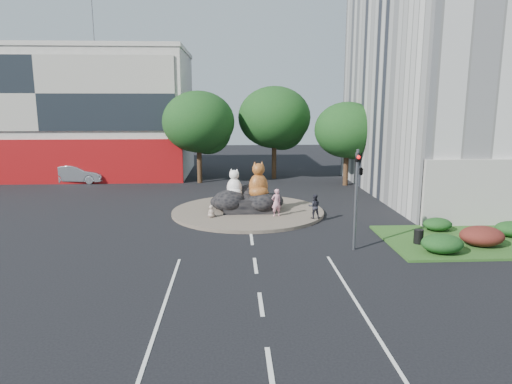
% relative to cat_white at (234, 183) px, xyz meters
% --- Properties ---
extents(ground, '(120.00, 120.00, 0.00)m').
position_rel_cat_white_xyz_m(ground, '(0.89, -9.97, -2.05)').
color(ground, black).
rests_on(ground, ground).
extents(roundabout_island, '(10.00, 10.00, 0.20)m').
position_rel_cat_white_xyz_m(roundabout_island, '(0.89, 0.03, -1.95)').
color(roundabout_island, brown).
rests_on(roundabout_island, ground).
extents(rock_plinth, '(3.20, 2.60, 0.90)m').
position_rel_cat_white_xyz_m(rock_plinth, '(0.89, 0.03, -1.40)').
color(rock_plinth, black).
rests_on(rock_plinth, roundabout_island).
extents(shophouse_block, '(25.20, 12.30, 17.40)m').
position_rel_cat_white_xyz_m(shophouse_block, '(-17.12, 17.95, 4.14)').
color(shophouse_block, beige).
rests_on(shophouse_block, ground).
extents(grass_verge, '(10.00, 6.00, 0.12)m').
position_rel_cat_white_xyz_m(grass_verge, '(12.89, -6.97, -1.99)').
color(grass_verge, '#1E4918').
rests_on(grass_verge, ground).
extents(tree_left, '(6.46, 6.46, 8.27)m').
position_rel_cat_white_xyz_m(tree_left, '(-3.04, 12.10, 3.20)').
color(tree_left, '#382314').
rests_on(tree_left, ground).
extents(tree_mid, '(6.84, 6.84, 8.76)m').
position_rel_cat_white_xyz_m(tree_mid, '(3.96, 14.10, 3.51)').
color(tree_mid, '#382314').
rests_on(tree_mid, ground).
extents(tree_right, '(5.70, 5.70, 7.30)m').
position_rel_cat_white_xyz_m(tree_right, '(9.96, 10.10, 2.58)').
color(tree_right, '#382314').
rests_on(tree_right, ground).
extents(hedge_near_green, '(2.00, 1.60, 0.90)m').
position_rel_cat_white_xyz_m(hedge_near_green, '(9.89, -8.97, -1.48)').
color(hedge_near_green, '#123916').
rests_on(hedge_near_green, grass_verge).
extents(hedge_red, '(2.20, 1.76, 0.99)m').
position_rel_cat_white_xyz_m(hedge_red, '(12.39, -7.97, -1.43)').
color(hedge_red, '#4C1B14').
rests_on(hedge_red, grass_verge).
extents(hedge_mid_green, '(1.80, 1.44, 0.81)m').
position_rel_cat_white_xyz_m(hedge_mid_green, '(14.89, -6.47, -1.52)').
color(hedge_mid_green, '#123916').
rests_on(hedge_mid_green, grass_verge).
extents(hedge_back_green, '(1.60, 1.28, 0.72)m').
position_rel_cat_white_xyz_m(hedge_back_green, '(11.39, -5.17, -1.57)').
color(hedge_back_green, '#123916').
rests_on(hedge_back_green, grass_verge).
extents(traffic_light, '(0.44, 1.24, 5.00)m').
position_rel_cat_white_xyz_m(traffic_light, '(5.98, -7.97, 1.58)').
color(traffic_light, '#595B60').
rests_on(traffic_light, ground).
extents(street_lamp, '(2.34, 0.22, 8.06)m').
position_rel_cat_white_xyz_m(street_lamp, '(13.70, -1.97, 2.51)').
color(street_lamp, '#595B60').
rests_on(street_lamp, ground).
extents(cat_white, '(1.36, 1.25, 1.89)m').
position_rel_cat_white_xyz_m(cat_white, '(0.00, 0.00, 0.00)').
color(cat_white, white).
rests_on(cat_white, rock_plinth).
extents(cat_tabby, '(1.67, 1.52, 2.39)m').
position_rel_cat_white_xyz_m(cat_tabby, '(1.57, -0.29, 0.25)').
color(cat_tabby, '#BD7027').
rests_on(cat_tabby, rock_plinth).
extents(kitten_calico, '(0.63, 0.63, 0.80)m').
position_rel_cat_white_xyz_m(kitten_calico, '(-1.45, -1.75, -1.45)').
color(kitten_calico, silver).
rests_on(kitten_calico, roundabout_island).
extents(kitten_white, '(0.67, 0.68, 0.85)m').
position_rel_cat_white_xyz_m(kitten_white, '(2.44, -0.38, -1.42)').
color(kitten_white, silver).
rests_on(kitten_white, roundabout_island).
extents(pedestrian_pink, '(0.74, 0.61, 1.73)m').
position_rel_cat_white_xyz_m(pedestrian_pink, '(2.61, -1.68, -0.98)').
color(pedestrian_pink, pink).
rests_on(pedestrian_pink, roundabout_island).
extents(pedestrian_dark, '(0.75, 0.60, 1.50)m').
position_rel_cat_white_xyz_m(pedestrian_dark, '(4.89, -2.38, -1.10)').
color(pedestrian_dark, '#22222A').
rests_on(pedestrian_dark, roundabout_island).
extents(parked_car, '(5.18, 2.21, 1.66)m').
position_rel_cat_white_xyz_m(parked_car, '(-14.32, 12.57, -1.22)').
color(parked_car, '#ABAEB3').
rests_on(parked_car, ground).
extents(litter_bin, '(0.60, 0.60, 0.73)m').
position_rel_cat_white_xyz_m(litter_bin, '(9.35, -7.47, -1.56)').
color(litter_bin, black).
rests_on(litter_bin, grass_verge).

